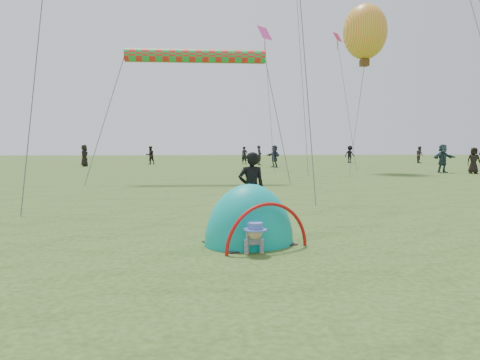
{
  "coord_description": "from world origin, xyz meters",
  "views": [
    {
      "loc": [
        -1.64,
        -7.06,
        1.77
      ],
      "look_at": [
        -0.82,
        3.01,
        1.0
      ],
      "focal_mm": 35.0,
      "sensor_mm": 36.0,
      "label": 1
    }
  ],
  "objects": [
    {
      "name": "crowd_person_1",
      "position": [
        -6.2,
        34.88,
        0.81
      ],
      "size": [
        0.99,
        0.93,
        1.62
      ],
      "primitive_type": "imported",
      "rotation": [
        0.0,
        0.0,
        3.68
      ],
      "color": "black",
      "rests_on": "ground"
    },
    {
      "name": "crawling_toddler",
      "position": [
        -0.82,
        0.51,
        0.27
      ],
      "size": [
        0.57,
        0.75,
        0.53
      ],
      "primitive_type": null,
      "rotation": [
        0.0,
        0.0,
        0.12
      ],
      "color": "black",
      "rests_on": "ground"
    },
    {
      "name": "crowd_person_7",
      "position": [
        18.8,
        35.41,
        0.8
      ],
      "size": [
        0.66,
        0.82,
        1.6
      ],
      "primitive_type": "imported",
      "rotation": [
        0.0,
        0.0,
        1.5
      ],
      "color": "#443632",
      "rests_on": "ground"
    },
    {
      "name": "balloon_kite",
      "position": [
        8.92,
        22.97,
        8.81
      ],
      "size": [
        2.82,
        2.82,
        3.95
      ],
      "primitive_type": null,
      "color": "yellow"
    },
    {
      "name": "diamond_kite_5",
      "position": [
        3.15,
        28.67,
        10.16
      ],
      "size": [
        1.27,
        1.27,
        1.04
      ],
      "primitive_type": "plane",
      "rotation": [
        1.05,
        0.0,
        0.79
      ],
      "color": "#EC3BA1"
    },
    {
      "name": "rainbow_tube_kite",
      "position": [
        -1.9,
        15.53,
        5.94
      ],
      "size": [
        6.61,
        0.64,
        0.64
      ],
      "primitive_type": "cylinder",
      "rotation": [
        0.0,
        1.57,
        0.0
      ],
      "color": "red"
    },
    {
      "name": "crowd_person_12",
      "position": [
        3.26,
        32.57,
        0.84
      ],
      "size": [
        0.55,
        0.7,
        1.67
      ],
      "primitive_type": "imported",
      "rotation": [
        0.0,
        0.0,
        1.3
      ],
      "color": "black",
      "rests_on": "ground"
    },
    {
      "name": "crowd_person_10",
      "position": [
        -11.06,
        31.42,
        0.87
      ],
      "size": [
        0.88,
        1.01,
        1.74
      ],
      "primitive_type": "imported",
      "rotation": [
        0.0,
        0.0,
        2.04
      ],
      "color": "black",
      "rests_on": "ground"
    },
    {
      "name": "crowd_person_4",
      "position": [
        14.73,
        19.9,
        0.8
      ],
      "size": [
        0.86,
        0.64,
        1.59
      ],
      "primitive_type": "imported",
      "rotation": [
        0.0,
        0.0,
        6.09
      ],
      "color": "black",
      "rests_on": "ground"
    },
    {
      "name": "ground",
      "position": [
        0.0,
        0.0,
        0.0
      ],
      "size": [
        140.0,
        140.0,
        0.0
      ],
      "primitive_type": "plane",
      "color": "#274714"
    },
    {
      "name": "popup_tent",
      "position": [
        -0.8,
        1.14,
        0.0
      ],
      "size": [
        2.08,
        1.94,
        2.15
      ],
      "primitive_type": "ellipsoid",
      "rotation": [
        0.0,
        0.0,
        0.43
      ],
      "color": "#059B82",
      "rests_on": "ground"
    },
    {
      "name": "standing_adult",
      "position": [
        -0.55,
        3.13,
        0.8
      ],
      "size": [
        0.62,
        0.44,
        1.6
      ],
      "primitive_type": "imported",
      "rotation": [
        0.0,
        0.0,
        3.23
      ],
      "color": "black",
      "rests_on": "ground"
    },
    {
      "name": "crowd_person_0",
      "position": [
        2.2,
        34.94,
        0.79
      ],
      "size": [
        0.64,
        0.49,
        1.58
      ],
      "primitive_type": "imported",
      "rotation": [
        0.0,
        0.0,
        0.21
      ],
      "color": "black",
      "rests_on": "ground"
    },
    {
      "name": "crowd_person_3",
      "position": [
        12.5,
        36.72,
        0.82
      ],
      "size": [
        1.17,
        1.2,
        1.64
      ],
      "primitive_type": "imported",
      "rotation": [
        0.0,
        0.0,
        2.31
      ],
      "color": "black",
      "rests_on": "ground"
    },
    {
      "name": "crowd_person_5",
      "position": [
        3.93,
        28.66,
        0.86
      ],
      "size": [
        1.16,
        1.65,
        1.71
      ],
      "primitive_type": "imported",
      "rotation": [
        0.0,
        0.0,
        5.17
      ],
      "color": "#262F41",
      "rests_on": "ground"
    },
    {
      "name": "crowd_person_11",
      "position": [
        13.37,
        21.01,
        0.89
      ],
      "size": [
        1.74,
        0.96,
        1.79
      ],
      "primitive_type": "imported",
      "rotation": [
        0.0,
        0.0,
        0.27
      ],
      "color": "#293C47",
      "rests_on": "ground"
    },
    {
      "name": "diamond_kite_6",
      "position": [
        8.69,
        28.41,
        9.9
      ],
      "size": [
        0.86,
        0.86,
        0.7
      ],
      "primitive_type": "plane",
      "rotation": [
        1.05,
        0.0,
        0.79
      ],
      "color": "#D92444"
    }
  ]
}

